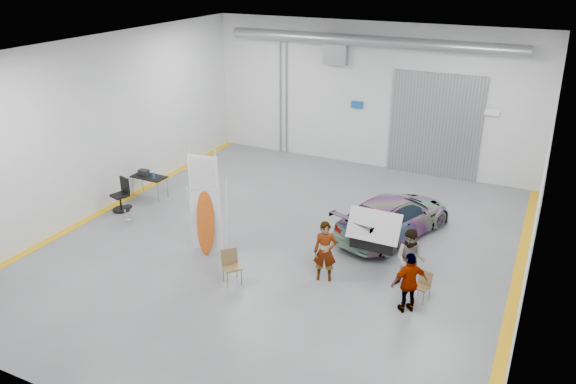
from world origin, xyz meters
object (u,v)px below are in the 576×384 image
at_px(person_c, 409,283).
at_px(folding_chair_near, 232,273).
at_px(person_a, 325,251).
at_px(work_table, 148,176).
at_px(surfboard_display, 204,213).
at_px(office_chair, 121,196).
at_px(person_b, 410,259).
at_px(shop_stool, 129,215).
at_px(sedan_car, 394,216).
at_px(folding_chair_far, 421,292).

distance_m(person_c, folding_chair_near, 4.80).
bearing_deg(person_a, work_table, 144.80).
height_order(person_c, surfboard_display, surfboard_display).
height_order(person_a, office_chair, person_a).
bearing_deg(person_b, person_a, -166.13).
bearing_deg(shop_stool, person_a, -3.06).
distance_m(sedan_car, office_chair, 9.51).
bearing_deg(folding_chair_near, folding_chair_far, -32.62).
bearing_deg(person_c, folding_chair_near, -30.18).
relative_size(folding_chair_near, office_chair, 0.83).
bearing_deg(person_a, sedan_car, 56.66).
distance_m(person_a, shop_stool, 7.34).
distance_m(surfboard_display, folding_chair_far, 6.60).
bearing_deg(folding_chair_far, work_table, -176.70).
xyz_separation_m(folding_chair_far, work_table, (-10.85, 2.39, 0.57)).
distance_m(person_b, work_table, 10.56).
relative_size(person_a, work_table, 1.34).
height_order(sedan_car, office_chair, sedan_car).
height_order(shop_stool, work_table, work_table).
xyz_separation_m(surfboard_display, shop_stool, (-3.49, 0.59, -1.04)).
relative_size(person_a, shop_stool, 2.77).
bearing_deg(sedan_car, office_chair, 34.68).
bearing_deg(folding_chair_near, person_b, -25.58).
bearing_deg(surfboard_display, shop_stool, 159.40).
distance_m(surfboard_display, shop_stool, 3.69).
height_order(person_a, folding_chair_far, person_a).
height_order(folding_chair_near, office_chair, office_chair).
xyz_separation_m(folding_chair_near, office_chair, (-6.04, 2.45, 0.21)).
distance_m(shop_stool, work_table, 2.37).
bearing_deg(folding_chair_far, sedan_car, 132.99).
bearing_deg(work_table, person_b, -10.40).
distance_m(sedan_car, surfboard_display, 6.08).
xyz_separation_m(person_c, folding_chair_near, (-4.70, -0.82, -0.53)).
relative_size(sedan_car, folding_chair_near, 4.69).
bearing_deg(surfboard_display, person_a, -8.00).
height_order(folding_chair_far, work_table, work_table).
bearing_deg(person_c, surfboard_display, -42.60).
distance_m(sedan_car, person_a, 3.62).
distance_m(person_c, shop_stool, 9.84).
relative_size(person_b, person_c, 1.04).
xyz_separation_m(sedan_car, surfboard_display, (-4.78, -3.69, 0.69)).
height_order(person_b, office_chair, person_b).
relative_size(sedan_car, shop_stool, 7.17).
relative_size(person_c, surfboard_display, 0.50).
relative_size(surfboard_display, office_chair, 2.85).
bearing_deg(person_b, folding_chair_far, -48.28).
distance_m(surfboard_display, office_chair, 4.71).
height_order(folding_chair_near, folding_chair_far, folding_chair_near).
relative_size(person_a, folding_chair_far, 2.19).
bearing_deg(sedan_car, shop_stool, 40.99).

